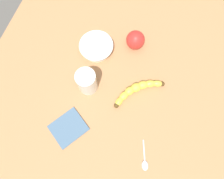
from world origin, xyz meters
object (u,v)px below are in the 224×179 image
banana (137,89)px  ceramic_bowl (96,47)px  teaspoon (145,164)px  smoothie_glass (87,82)px  apple_fruit (135,40)px

banana → ceramic_bowl: ceramic_bowl is taller
banana → ceramic_bowl: (-22.42, 12.72, 0.72)cm
ceramic_bowl → teaspoon: (33.75, -39.16, -2.19)cm
banana → ceramic_bowl: size_ratio=1.17×
smoothie_glass → ceramic_bowl: bearing=99.1°
banana → smoothie_glass: smoothie_glass is taller
teaspoon → ceramic_bowl: bearing=-159.5°
teaspoon → smoothie_glass: bearing=-145.3°
banana → smoothie_glass: size_ratio=1.45×
banana → apple_fruit: 21.76cm
smoothie_glass → apple_fruit: size_ratio=1.48×
apple_fruit → teaspoon: (18.50, -46.86, -3.67)cm
apple_fruit → teaspoon: size_ratio=0.74×
smoothie_glass → teaspoon: (30.96, -21.73, -5.45)cm
banana → ceramic_bowl: bearing=-74.1°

